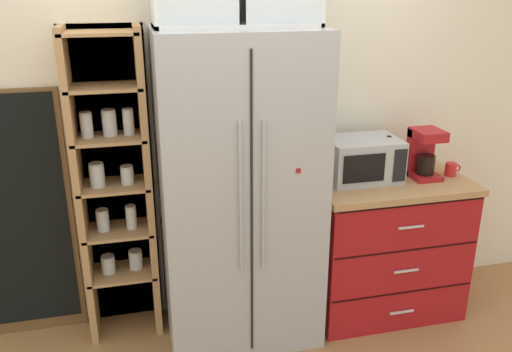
% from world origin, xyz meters
% --- Properties ---
extents(ground_plane, '(10.71, 10.71, 0.00)m').
position_xyz_m(ground_plane, '(0.00, 0.00, 0.00)').
color(ground_plane, '#9E7042').
extents(wall_back_cream, '(5.01, 0.10, 2.55)m').
position_xyz_m(wall_back_cream, '(0.00, 0.40, 1.27)').
color(wall_back_cream, silver).
rests_on(wall_back_cream, ground).
extents(refrigerator, '(0.89, 0.65, 1.85)m').
position_xyz_m(refrigerator, '(0.00, 0.04, 0.92)').
color(refrigerator, '#ADAFB5').
rests_on(refrigerator, ground).
extents(pantry_shelf_column, '(0.47, 0.32, 1.86)m').
position_xyz_m(pantry_shelf_column, '(-0.70, 0.27, 0.95)').
color(pantry_shelf_column, brown).
rests_on(pantry_shelf_column, ground).
extents(counter_cabinet, '(0.98, 0.62, 0.91)m').
position_xyz_m(counter_cabinet, '(0.96, 0.06, 0.46)').
color(counter_cabinet, '#A8161C').
rests_on(counter_cabinet, ground).
extents(microwave, '(0.44, 0.33, 0.26)m').
position_xyz_m(microwave, '(0.79, 0.10, 1.04)').
color(microwave, '#ADAFB5').
rests_on(microwave, counter_cabinet).
extents(coffee_maker, '(0.17, 0.20, 0.31)m').
position_xyz_m(coffee_maker, '(1.18, 0.06, 1.07)').
color(coffee_maker, '#A8161C').
rests_on(coffee_maker, counter_cabinet).
extents(mug_red, '(0.11, 0.07, 0.08)m').
position_xyz_m(mug_red, '(1.37, 0.03, 0.95)').
color(mug_red, red).
rests_on(mug_red, counter_cabinet).
extents(bottle_green, '(0.06, 0.06, 0.27)m').
position_xyz_m(bottle_green, '(0.96, 0.11, 1.03)').
color(bottle_green, '#285B33').
rests_on(bottle_green, counter_cabinet).
extents(bottle_amber, '(0.07, 0.07, 0.26)m').
position_xyz_m(bottle_amber, '(0.96, 0.11, 1.02)').
color(bottle_amber, brown).
rests_on(bottle_amber, counter_cabinet).
extents(chalkboard_menu, '(0.60, 0.04, 1.53)m').
position_xyz_m(chalkboard_menu, '(-1.25, 0.33, 0.77)').
color(chalkboard_menu, brown).
rests_on(chalkboard_menu, ground).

